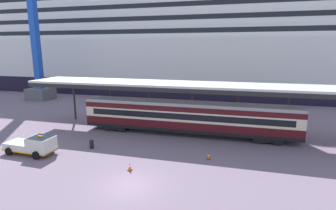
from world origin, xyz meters
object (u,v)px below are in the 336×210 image
(traffic_cone_near, at_px, (209,156))
(train_carriage, at_px, (187,117))
(dockside_crane, at_px, (34,4))
(cruise_ship, at_px, (200,39))
(service_truck, at_px, (34,145))
(quay_bollard, at_px, (92,144))
(traffic_cone_mid, at_px, (130,167))

(traffic_cone_near, bearing_deg, train_carriage, 116.97)
(traffic_cone_near, xyz_separation_m, dockside_crane, (-36.91, 21.88, 18.64))
(cruise_ship, bearing_deg, service_truck, -101.24)
(traffic_cone_near, distance_m, dockside_crane, 46.79)
(cruise_ship, height_order, quay_bollard, cruise_ship)
(train_carriage, bearing_deg, quay_bollard, -141.49)
(traffic_cone_mid, distance_m, quay_bollard, 7.15)
(train_carriage, xyz_separation_m, dockside_crane, (-33.48, 15.14, 16.64))
(cruise_ship, distance_m, quay_bollard, 46.97)
(traffic_cone_near, bearing_deg, service_truck, -169.15)
(traffic_cone_near, xyz_separation_m, traffic_cone_mid, (-6.37, -4.25, 0.03))
(train_carriage, bearing_deg, traffic_cone_mid, -104.96)
(quay_bollard, bearing_deg, service_truck, -148.47)
(cruise_ship, relative_size, traffic_cone_mid, 259.57)
(train_carriage, xyz_separation_m, traffic_cone_near, (3.43, -6.74, -2.01))
(traffic_cone_near, bearing_deg, cruise_ship, 99.62)
(cruise_ship, xyz_separation_m, dockside_crane, (-29.34, -22.83, 6.20))
(traffic_cone_mid, height_order, dockside_crane, dockside_crane)
(cruise_ship, relative_size, quay_bollard, 186.74)
(traffic_cone_near, height_order, traffic_cone_mid, traffic_cone_mid)
(cruise_ship, bearing_deg, quay_bollard, -96.08)
(traffic_cone_mid, bearing_deg, train_carriage, 75.04)
(train_carriage, height_order, quay_bollard, train_carriage)
(train_carriage, relative_size, quay_bollard, 27.04)
(train_carriage, height_order, traffic_cone_mid, train_carriage)
(service_truck, distance_m, quay_bollard, 5.57)
(service_truck, height_order, quay_bollard, service_truck)
(quay_bollard, bearing_deg, traffic_cone_near, 1.74)
(traffic_cone_mid, xyz_separation_m, quay_bollard, (-6.01, 3.87, 0.18))
(train_carriage, height_order, service_truck, train_carriage)
(cruise_ship, distance_m, service_truck, 50.33)
(cruise_ship, distance_m, traffic_cone_near, 47.03)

